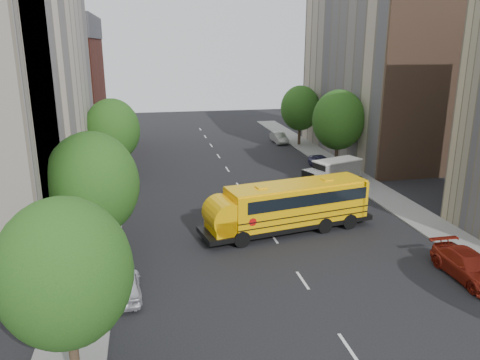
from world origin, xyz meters
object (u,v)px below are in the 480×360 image
object	(u,v)px
parked_car_5	(279,138)
school_bus	(286,205)
safari_truck	(333,172)
street_tree_2	(112,130)
parked_car_0	(126,285)
parked_car_1	(130,180)
street_tree_1	(93,184)
street_tree_5	(300,108)
parked_car_4	(321,162)
street_tree_0	(65,273)
street_tree_4	(338,120)
parked_car_3	(469,266)

from	to	relation	value
parked_car_5	school_bus	bearing A→B (deg)	-106.51
school_bus	safari_truck	size ratio (longest dim) A/B	2.13
street_tree_2	parked_car_0	size ratio (longest dim) A/B	2.05
street_tree_2	parked_car_1	bearing A→B (deg)	-57.07
street_tree_2	school_bus	size ratio (longest dim) A/B	0.62
street_tree_1	school_bus	size ratio (longest dim) A/B	0.63
school_bus	parked_car_5	bearing A→B (deg)	63.84
parked_car_0	parked_car_1	bearing A→B (deg)	-92.84
street_tree_5	parked_car_1	size ratio (longest dim) A/B	1.93
street_tree_1	parked_car_1	world-z (taller)	street_tree_1
school_bus	parked_car_5	xyz separation A→B (m)	(7.82, 29.05, -1.25)
school_bus	parked_car_4	world-z (taller)	school_bus
street_tree_0	safari_truck	bearing A→B (deg)	49.17
street_tree_0	school_bus	world-z (taller)	street_tree_0
parked_car_4	parked_car_5	bearing A→B (deg)	90.48
street_tree_1	parked_car_0	distance (m)	6.00
street_tree_0	street_tree_5	world-z (taller)	street_tree_5
street_tree_5	parked_car_5	bearing A→B (deg)	136.96
street_tree_4	parked_car_5	xyz separation A→B (m)	(-2.08, 13.94, -4.40)
street_tree_2	safari_truck	xyz separation A→B (m)	(19.39, -5.56, -3.57)
street_tree_1	parked_car_0	world-z (taller)	street_tree_1
street_tree_0	parked_car_4	world-z (taller)	street_tree_0
street_tree_1	parked_car_5	size ratio (longest dim) A/B	1.94
street_tree_4	parked_car_0	size ratio (longest dim) A/B	2.16
parked_car_1	street_tree_4	bearing A→B (deg)	-178.22
street_tree_4	parked_car_3	world-z (taller)	street_tree_4
school_bus	parked_car_0	bearing A→B (deg)	-158.37
street_tree_4	parked_car_1	size ratio (longest dim) A/B	2.09
street_tree_0	parked_car_3	xyz separation A→B (m)	(19.97, 4.46, -3.90)
parked_car_4	parked_car_1	bearing A→B (deg)	-174.18
parked_car_0	parked_car_1	distance (m)	19.68
street_tree_0	street_tree_2	xyz separation A→B (m)	(0.00, 28.00, 0.19)
parked_car_3	parked_car_4	xyz separation A→B (m)	(0.63, 24.17, -0.07)
street_tree_0	safari_truck	distance (m)	29.85
street_tree_4	parked_car_1	distance (m)	21.18
street_tree_5	parked_car_5	world-z (taller)	street_tree_5
street_tree_2	parked_car_3	xyz separation A→B (m)	(19.97, -23.54, -4.09)
street_tree_4	street_tree_5	world-z (taller)	street_tree_4
street_tree_5	parked_car_3	world-z (taller)	street_tree_5
street_tree_4	parked_car_3	xyz separation A→B (m)	(-2.03, -23.54, -4.34)
street_tree_2	street_tree_4	xyz separation A→B (m)	(22.00, 0.00, 0.25)
street_tree_2	street_tree_5	bearing A→B (deg)	28.61
street_tree_2	street_tree_5	xyz separation A→B (m)	(22.00, 12.00, -0.12)
street_tree_1	street_tree_2	size ratio (longest dim) A/B	1.03
street_tree_0	street_tree_5	xyz separation A→B (m)	(22.00, 40.00, 0.06)
street_tree_0	safari_truck	xyz separation A→B (m)	(19.39, 22.44, -3.39)
parked_car_3	street_tree_1	bearing A→B (deg)	164.61
parked_car_4	street_tree_5	bearing A→B (deg)	80.55
parked_car_3	parked_car_4	bearing A→B (deg)	88.63
street_tree_4	school_bus	size ratio (longest dim) A/B	0.65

